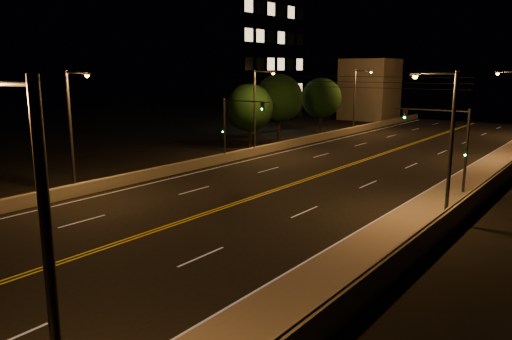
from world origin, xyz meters
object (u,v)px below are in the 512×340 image
Objects in this scene: streetlight_4 at (73,124)px; tree_1 at (279,99)px; streetlight_5 at (257,106)px; streetlight_6 at (357,96)px; tree_0 at (249,108)px; traffic_signal_right at (451,140)px; traffic_signal_left at (233,122)px; tree_2 at (321,98)px; streetlight_0 at (41,279)px; building_tower at (209,28)px; streetlight_1 at (446,135)px.

streetlight_4 is 30.85m from tree_1.
streetlight_6 is (0.00, 22.19, 0.00)m from streetlight_5.
tree_1 is at bearing 99.20° from tree_0.
streetlight_6 is at bearing 90.00° from streetlight_4.
streetlight_4 reaches higher than traffic_signal_right.
traffic_signal_left is 25.13m from tree_2.
tree_2 is (0.55, 9.31, -0.36)m from tree_1.
streetlight_0 is 0.28× the size of building_tower.
traffic_signal_left is at bearing -70.27° from tree_1.
streetlight_5 is (-21.40, 35.10, 0.00)m from streetlight_0.
streetlight_6 is at bearing 69.96° from tree_1.
tree_2 is (-0.63, 16.60, 0.23)m from tree_0.
streetlight_0 is at bearing -90.00° from streetlight_1.
streetlight_4 is at bearing 145.35° from streetlight_0.
traffic_signal_left is (-20.27, 6.63, -1.12)m from streetlight_1.
traffic_signal_right is 0.81× the size of tree_2.
streetlight_5 is at bearing 102.48° from traffic_signal_left.
tree_0 reaches higher than traffic_signal_left.
streetlight_0 is at bearing -69.52° from streetlight_6.
tree_2 is (-3.82, 19.53, -0.29)m from streetlight_5.
tree_1 is at bearing 98.13° from streetlight_4.
tree_2 reaches higher than traffic_signal_left.
streetlight_0 is 23.37m from streetlight_1.
traffic_signal_right is 24.41m from tree_0.
traffic_signal_right and traffic_signal_left have the same top height.
streetlight_4 is at bearing -90.00° from streetlight_5.
streetlight_1 is 21.35m from traffic_signal_left.
tree_2 is at bearing 92.19° from tree_0.
streetlight_1 and streetlight_5 have the same top height.
building_tower is (-43.08, 52.44, 9.45)m from streetlight_0.
streetlight_0 is at bearing -60.39° from tree_1.
streetlight_5 is at bearing 165.62° from traffic_signal_right.
traffic_signal_right is (19.87, 15.22, -1.12)m from streetlight_4.
traffic_signal_right is at bearing 92.91° from streetlight_0.
streetlight_5 is at bearing 90.00° from streetlight_4.
streetlight_0 is 52.13m from tree_1.
streetlight_6 is (-21.40, 33.92, 0.00)m from streetlight_1.
tree_1 is at bearing 119.61° from streetlight_0.
tree_1 is at bearing -93.37° from tree_2.
streetlight_6 is at bearing 80.61° from tree_0.
tree_1 reaches higher than traffic_signal_right.
streetlight_5 is 1.06× the size of tree_1.
streetlight_1 is 40.10m from streetlight_6.
streetlight_4 reaches higher than traffic_signal_left.
streetlight_4 is at bearing -60.06° from building_tower.
traffic_signal_left is (1.13, -5.09, -1.12)m from streetlight_5.
building_tower is at bearing 145.99° from streetlight_1.
streetlight_6 is at bearing 122.24° from streetlight_1.
tree_1 is (-4.36, -11.97, 0.08)m from streetlight_6.
streetlight_0 is 30.07m from traffic_signal_right.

